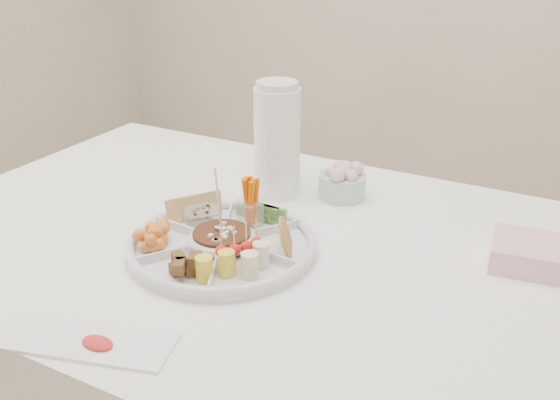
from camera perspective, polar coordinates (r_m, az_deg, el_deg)
The scene contains 14 objects.
dining_table at distance 1.55m, azimuth -2.57°, elevation -15.79°, with size 1.52×1.02×0.76m, color white.
party_tray at distance 1.27m, azimuth -5.32°, elevation -3.84°, with size 0.38×0.38×0.04m, color white.
bean_dip at distance 1.27m, azimuth -5.33°, elevation -3.54°, with size 0.12×0.12×0.04m, color #5D3010.
tortillas at distance 1.25m, azimuth 0.55°, elevation -3.13°, with size 0.09×0.09×0.05m, color brown, non-canonical shape.
carrot_cucumber at distance 1.35m, azimuth -2.02°, elevation -0.09°, with size 0.12×0.12×0.11m, color #DE5F00, non-canonical shape.
pita_raisins at distance 1.37m, azimuth -7.43°, elevation -0.75°, with size 0.11×0.11×0.06m, color tan, non-canonical shape.
cherries at distance 1.29m, azimuth -11.08°, elevation -3.13°, with size 0.11×0.11×0.04m, color orange, non-canonical shape.
granola_chunks at distance 1.18m, azimuth -9.20°, elevation -5.76°, with size 0.09×0.09×0.04m, color brown, non-canonical shape.
banana_tomato at distance 1.15m, azimuth -2.91°, elevation -4.99°, with size 0.11×0.11×0.09m, color #E5DB70, non-canonical shape.
cup_stack at distance 1.60m, azimuth -0.75°, elevation 5.54°, with size 0.08×0.08×0.21m, color silver.
thermos at distance 1.49m, azimuth -0.26°, elevation 5.61°, with size 0.11×0.11×0.29m, color white.
flower_bowl at distance 1.51m, azimuth 5.71°, elevation 1.79°, with size 0.12×0.12×0.09m, color silver.
napkin_stack at distance 1.31m, azimuth 22.08°, elevation -4.62°, with size 0.15×0.13×0.05m, color beige.
placemat at distance 1.08m, azimuth -17.50°, elevation -12.16°, with size 0.30×0.10×0.01m, color white.
Camera 1 is at (0.62, -1.01, 1.38)m, focal length 40.00 mm.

